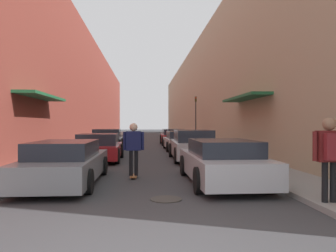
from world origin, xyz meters
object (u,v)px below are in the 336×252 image
(parked_car_right_0, at_px, (222,162))
(manhole_cover, at_px, (166,199))
(parked_car_left_0, at_px, (66,163))
(pedestrian, at_px, (330,150))
(skateboarder, at_px, (134,144))
(parked_car_left_1, at_px, (99,148))
(parked_car_right_1, at_px, (192,146))
(parked_car_right_2, at_px, (181,141))
(parked_car_right_3, at_px, (173,137))
(parked_car_left_2, at_px, (107,141))
(traffic_light, at_px, (196,114))

(parked_car_right_0, relative_size, manhole_cover, 6.57)
(parked_car_left_0, bearing_deg, pedestrian, -28.21)
(skateboarder, bearing_deg, manhole_cover, -74.81)
(parked_car_left_1, distance_m, parked_car_right_1, 4.28)
(parked_car_left_1, distance_m, parked_car_right_2, 7.23)
(parked_car_left_0, distance_m, parked_car_right_1, 7.22)
(parked_car_right_2, relative_size, pedestrian, 2.80)
(parked_car_right_1, bearing_deg, parked_car_left_1, 179.76)
(parked_car_right_3, bearing_deg, parked_car_right_1, -90.48)
(parked_car_left_2, relative_size, parked_car_right_1, 0.84)
(manhole_cover, bearing_deg, pedestrian, -17.96)
(parked_car_right_3, distance_m, traffic_light, 3.60)
(parked_car_left_1, height_order, parked_car_right_2, parked_car_left_1)
(parked_car_right_3, distance_m, pedestrian, 20.07)
(parked_car_right_2, xyz_separation_m, traffic_light, (2.16, 7.58, 1.94))
(parked_car_left_1, xyz_separation_m, parked_car_right_0, (4.22, -5.95, 0.00))
(parked_car_left_2, relative_size, traffic_light, 1.00)
(parked_car_right_1, bearing_deg, parked_car_left_0, -127.60)
(parked_car_left_0, height_order, parked_car_right_3, parked_car_right_3)
(parked_car_left_1, height_order, manhole_cover, parked_car_left_1)
(parked_car_left_0, xyz_separation_m, parked_car_right_0, (4.35, -0.22, 0.02))
(traffic_light, distance_m, pedestrian, 22.22)
(manhole_cover, bearing_deg, parked_car_right_2, 82.09)
(parked_car_left_2, xyz_separation_m, skateboarder, (1.86, -9.61, 0.38))
(parked_car_left_0, relative_size, parked_car_left_2, 1.21)
(parked_car_left_0, distance_m, parked_car_right_2, 12.33)
(parked_car_left_1, height_order, parked_car_left_2, parked_car_left_2)
(parked_car_left_1, bearing_deg, skateboarder, -70.56)
(parked_car_right_2, distance_m, skateboarder, 10.93)
(parked_car_right_0, bearing_deg, skateboarder, 156.38)
(parked_car_left_1, bearing_deg, pedestrian, -57.34)
(parked_car_left_0, xyz_separation_m, skateboarder, (1.84, 0.88, 0.46))
(parked_car_left_1, xyz_separation_m, parked_car_left_2, (-0.14, 4.75, 0.06))
(parked_car_right_0, xyz_separation_m, manhole_cover, (-1.70, -1.87, -0.59))
(parked_car_right_0, bearing_deg, parked_car_right_1, 89.46)
(parked_car_right_2, xyz_separation_m, skateboarder, (-2.69, -10.59, 0.45))
(parked_car_left_2, distance_m, parked_car_right_0, 11.56)
(parked_car_right_0, height_order, manhole_cover, parked_car_right_0)
(parked_car_right_1, distance_m, manhole_cover, 8.03)
(parked_car_left_1, height_order, parked_car_right_3, parked_car_right_3)
(parked_car_right_1, bearing_deg, traffic_light, 80.27)
(parked_car_left_2, distance_m, parked_car_right_3, 7.85)
(traffic_light, bearing_deg, skateboarder, -104.94)
(parked_car_left_2, bearing_deg, parked_car_left_1, -88.29)
(parked_car_left_2, xyz_separation_m, parked_car_right_2, (4.55, 0.98, -0.07))
(parked_car_right_2, height_order, traffic_light, traffic_light)
(parked_car_right_3, bearing_deg, parked_car_left_1, -111.35)
(parked_car_right_1, height_order, manhole_cover, parked_car_right_1)
(parked_car_right_1, height_order, parked_car_right_2, parked_car_right_1)
(parked_car_right_0, height_order, pedestrian, pedestrian)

